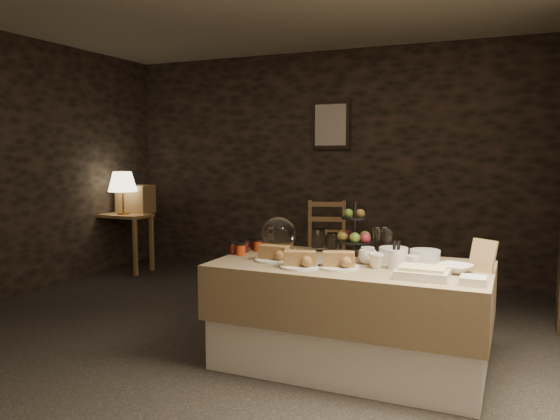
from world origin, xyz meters
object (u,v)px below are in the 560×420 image
at_px(console_table, 123,225).
at_px(fruit_stand, 355,235).
at_px(table_lamp, 122,182).
at_px(wine_rack, 135,199).
at_px(buffet_table, 350,307).
at_px(chair, 328,249).

height_order(console_table, fruit_stand, fruit_stand).
distance_m(table_lamp, wine_rack, 0.32).
distance_m(console_table, fruit_stand, 3.65).
bearing_deg(table_lamp, fruit_stand, -24.21).
relative_size(console_table, fruit_stand, 1.84).
bearing_deg(buffet_table, table_lamp, 152.35).
bearing_deg(wine_rack, table_lamp, -90.00).
xyz_separation_m(buffet_table, fruit_stand, (-0.05, 0.27, 0.45)).
bearing_deg(buffet_table, fruit_stand, 100.84).
bearing_deg(chair, table_lamp, 170.49).
xyz_separation_m(console_table, chair, (2.52, 0.25, -0.16)).
bearing_deg(wine_rack, buffet_table, -30.68).
distance_m(wine_rack, fruit_stand, 3.67).
height_order(console_table, wine_rack, wine_rack).
xyz_separation_m(console_table, table_lamp, (0.05, -0.05, 0.52)).
height_order(wine_rack, chair, wine_rack).
bearing_deg(chair, buffet_table, -84.01).
bearing_deg(console_table, wine_rack, 74.48).
bearing_deg(buffet_table, console_table, 152.04).
bearing_deg(wine_rack, chair, 1.67).
relative_size(buffet_table, chair, 2.49).
bearing_deg(wine_rack, fruit_stand, -27.48).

